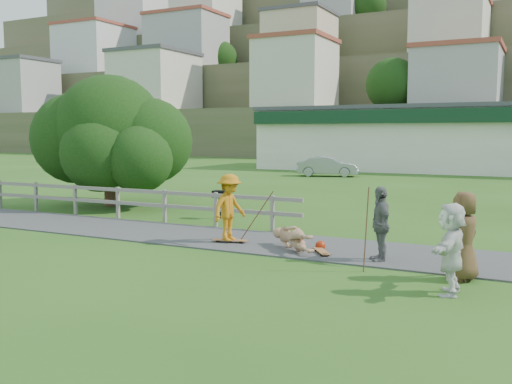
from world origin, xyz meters
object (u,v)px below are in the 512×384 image
skater_rider (230,211)px  skater_fallen (293,238)px  spectator_b (380,224)px  spectator_d (451,249)px  tree (110,153)px  bbq (220,205)px  car_silver (327,166)px  spectator_c (464,236)px

skater_rider → skater_fallen: bearing=-82.8°
spectator_b → spectator_d: bearing=12.0°
skater_fallen → tree: size_ratio=0.25×
skater_fallen → bbq: bearing=90.1°
skater_fallen → spectator_b: bearing=-53.8°
skater_rider → spectator_b: 4.19m
spectator_d → tree: size_ratio=0.24×
spectator_d → bbq: spectator_d is taller
spectator_d → skater_rider: bearing=-112.8°
skater_rider → car_silver: skater_rider is taller
bbq → skater_rider: bearing=-62.7°
skater_rider → spectator_d: (6.03, -2.38, -0.04)m
spectator_d → skater_fallen: bearing=-120.0°
spectator_b → bbq: bearing=-151.4°
spectator_b → car_silver: 26.30m
spectator_c → bbq: bearing=-95.2°
bbq → tree: bearing=163.0°
skater_rider → spectator_c: (6.11, -1.21, 0.01)m
spectator_d → bbq: (-8.55, 6.15, -0.36)m
skater_rider → car_silver: (-5.81, 24.01, -0.21)m
car_silver → tree: size_ratio=0.58×
skater_rider → bbq: (-2.52, 3.78, -0.40)m
car_silver → skater_rider: bearing=177.8°
bbq → spectator_c: bearing=-36.5°
spectator_b → tree: bearing=-142.5°
car_silver → bbq: (3.28, -20.23, -0.19)m
skater_rider → spectator_d: 6.48m
car_silver → skater_fallen: bearing=-178.0°
spectator_b → spectator_d: spectator_b is taller
skater_fallen → car_silver: bearing=59.1°
spectator_c → car_silver: spectator_c is taller
car_silver → bbq: 20.50m
spectator_b → spectator_d: (1.85, -2.06, -0.02)m
bbq → car_silver: bearing=92.7°
spectator_d → tree: (-14.34, 7.23, 1.32)m
skater_rider → car_silver: bearing=24.2°
skater_rider → skater_fallen: size_ratio=0.99×
skater_fallen → spectator_d: (4.11, -2.26, 0.53)m
bbq → spectator_b: bearing=-37.9°
spectator_d → car_silver: bearing=-157.1°
spectator_c → spectator_d: 1.17m
car_silver → bbq: bearing=173.5°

